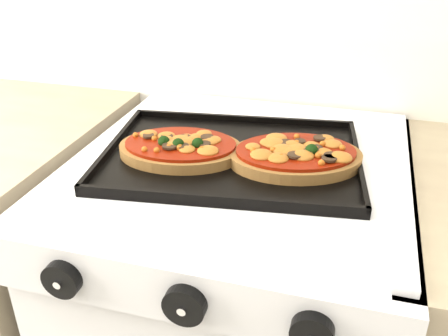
% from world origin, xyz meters
% --- Properties ---
extents(control_panel, '(0.60, 0.02, 0.09)m').
position_xyz_m(control_panel, '(0.04, 1.39, 0.85)').
color(control_panel, silver).
rests_on(control_panel, stove).
extents(knob_left, '(0.06, 0.02, 0.06)m').
position_xyz_m(knob_left, '(-0.13, 1.37, 0.85)').
color(knob_left, black).
rests_on(knob_left, control_panel).
extents(knob_center, '(0.06, 0.02, 0.06)m').
position_xyz_m(knob_center, '(0.05, 1.37, 0.85)').
color(knob_center, black).
rests_on(knob_center, control_panel).
extents(knob_right, '(0.05, 0.02, 0.05)m').
position_xyz_m(knob_right, '(0.21, 1.37, 0.85)').
color(knob_right, black).
rests_on(knob_right, control_panel).
extents(baking_tray, '(0.49, 0.39, 0.02)m').
position_xyz_m(baking_tray, '(0.03, 1.68, 0.92)').
color(baking_tray, black).
rests_on(baking_tray, stove).
extents(pizza_left, '(0.24, 0.19, 0.03)m').
position_xyz_m(pizza_left, '(-0.06, 1.66, 0.94)').
color(pizza_left, olive).
rests_on(pizza_left, baking_tray).
extents(pizza_right, '(0.26, 0.22, 0.03)m').
position_xyz_m(pizza_right, '(0.14, 1.68, 0.94)').
color(pizza_right, olive).
rests_on(pizza_right, baking_tray).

